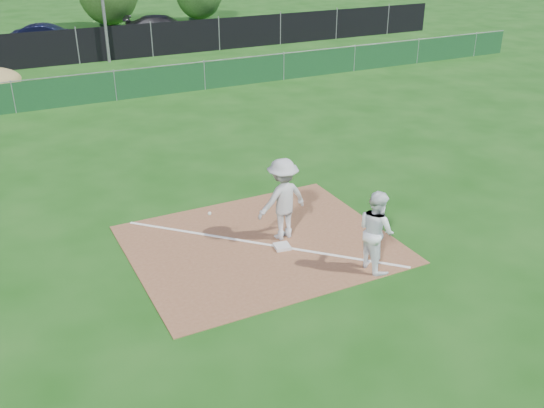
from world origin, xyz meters
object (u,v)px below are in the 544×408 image
Objects in this scene: first_base at (282,246)px; car_right at (164,27)px; play_at_first at (283,199)px; runner at (376,231)px; car_mid at (48,36)px.

first_base is 0.07× the size of car_right.
play_at_first reaches higher than first_base.
play_at_first is (0.26, 0.49, 0.97)m from first_base.
first_base is at bearing -118.21° from play_at_first.
play_at_first is 1.45× the size of runner.
car_mid is at bearing 92.24° from first_base.
car_mid is at bearing 109.06° from car_right.
car_mid is (-1.35, 27.30, -0.35)m from play_at_first.
play_at_first is at bearing -170.31° from car_right.
car_mid is 7.03m from car_right.
car_mid reaches higher than first_base.
first_base is 0.13× the size of play_at_first.
car_mid is 0.83× the size of car_right.
runner is (1.41, -1.66, 0.86)m from first_base.
play_at_first is 0.55× the size of car_right.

